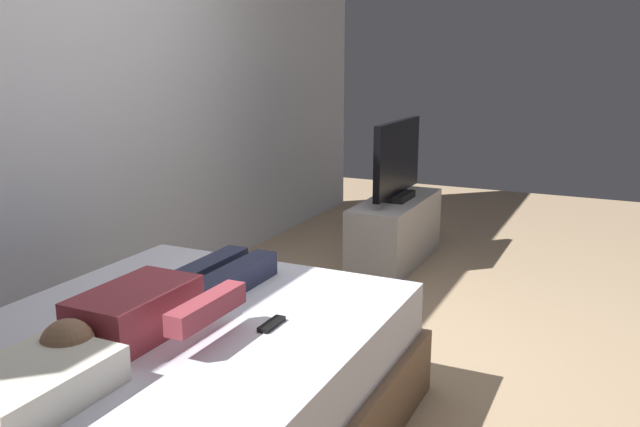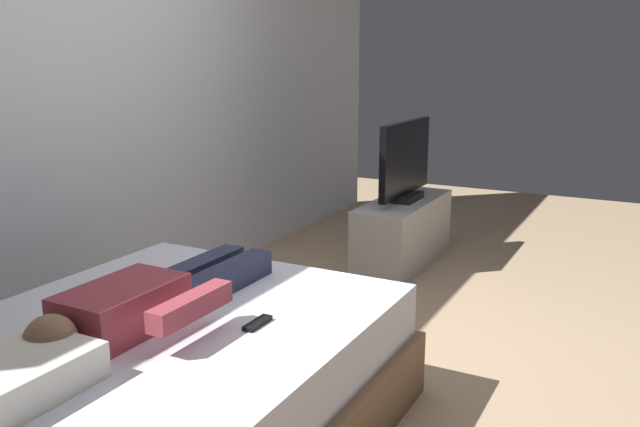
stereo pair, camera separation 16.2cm
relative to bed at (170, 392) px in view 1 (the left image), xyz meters
The scene contains 8 objects.
ground_plane 1.09m from the bed, 26.27° to the right, with size 10.00×10.00×0.00m, color tan.
back_wall 2.18m from the bed, 43.38° to the left, with size 6.40×0.10×2.80m, color silver.
bed is the anchor object (origin of this frame).
pillow 0.71m from the bed, behind, with size 0.48×0.34×0.12m, color silver.
person 0.36m from the bed, 55.07° to the left, with size 1.26×0.46×0.18m.
remote 0.50m from the bed, 63.65° to the right, with size 0.15×0.04×0.02m, color black.
tv_stand 2.76m from the bed, ahead, with size 1.10×0.40×0.50m, color #B7B2AD.
tv 2.81m from the bed, ahead, with size 0.88×0.20×0.59m.
Camera 1 is at (-2.84, -1.08, 1.56)m, focal length 37.16 mm.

